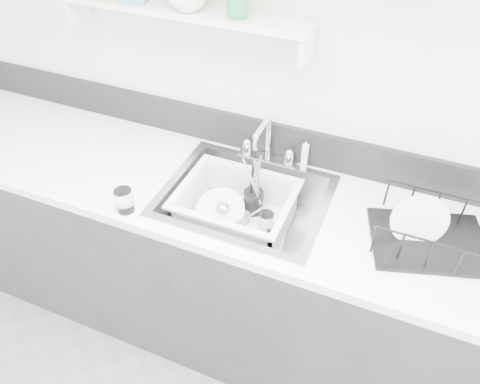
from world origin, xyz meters
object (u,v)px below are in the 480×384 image
at_px(wash_tub, 236,209).
at_px(dish_rack, 433,229).
at_px(sink, 245,213).
at_px(counter_run, 244,271).

height_order(wash_tub, dish_rack, dish_rack).
distance_m(wash_tub, dish_rack, 0.74).
xyz_separation_m(sink, wash_tub, (-0.04, -0.00, 0.01)).
relative_size(counter_run, sink, 5.00).
xyz_separation_m(sink, dish_rack, (0.69, 0.02, 0.16)).
bearing_deg(counter_run, dish_rack, 1.62).
bearing_deg(dish_rack, counter_run, 164.83).
distance_m(sink, dish_rack, 0.71).
xyz_separation_m(wash_tub, dish_rack, (0.73, 0.02, 0.15)).
distance_m(sink, wash_tub, 0.04).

